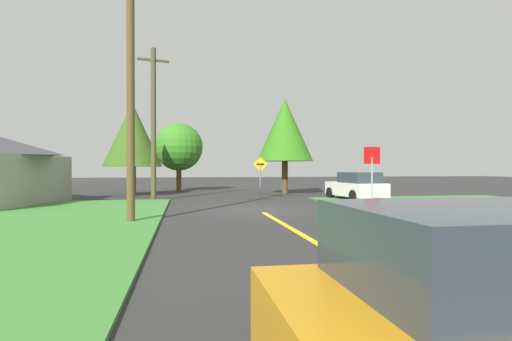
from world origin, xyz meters
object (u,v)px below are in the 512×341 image
(direction_sign, at_px, (260,173))
(oak_tree_right, at_px, (285,130))
(oak_tree_left, at_px, (179,147))
(pine_tree_center, at_px, (133,135))
(utility_pole_mid, at_px, (153,122))
(stop_sign, at_px, (372,165))
(car_on_crossroad, at_px, (356,186))
(utility_pole_near, at_px, (131,86))

(direction_sign, relative_size, oak_tree_right, 0.37)
(direction_sign, height_order, oak_tree_left, oak_tree_left)
(pine_tree_center, bearing_deg, direction_sign, -29.17)
(utility_pole_mid, xyz_separation_m, oak_tree_right, (8.79, 4.36, 0.06))
(utility_pole_mid, xyz_separation_m, direction_sign, (6.23, 0.13, -2.90))
(stop_sign, height_order, oak_tree_left, oak_tree_left)
(car_on_crossroad, xyz_separation_m, pine_tree_center, (-13.16, 6.49, 3.26))
(stop_sign, xyz_separation_m, oak_tree_right, (-1.27, 11.17, 2.54))
(direction_sign, distance_m, oak_tree_right, 5.76)
(stop_sign, relative_size, car_on_crossroad, 0.65)
(stop_sign, bearing_deg, car_on_crossroad, -106.27)
(car_on_crossroad, height_order, utility_pole_mid, utility_pole_mid)
(pine_tree_center, relative_size, oak_tree_right, 0.92)
(utility_pole_mid, height_order, direction_sign, utility_pole_mid)
(direction_sign, xyz_separation_m, pine_tree_center, (-7.94, 4.43, 2.50))
(utility_pole_near, relative_size, utility_pole_mid, 1.04)
(oak_tree_left, relative_size, pine_tree_center, 0.87)
(utility_pole_mid, relative_size, pine_tree_center, 1.39)
(utility_pole_near, bearing_deg, oak_tree_left, 85.89)
(oak_tree_left, bearing_deg, car_on_crossroad, -47.37)
(stop_sign, height_order, pine_tree_center, pine_tree_center)
(direction_sign, bearing_deg, oak_tree_left, 118.79)
(stop_sign, distance_m, utility_pole_near, 10.84)
(stop_sign, xyz_separation_m, direction_sign, (-3.83, 6.94, -0.42))
(stop_sign, relative_size, utility_pole_near, 0.31)
(utility_pole_mid, height_order, oak_tree_left, utility_pole_mid)
(direction_sign, xyz_separation_m, oak_tree_right, (2.56, 4.23, 2.96))
(car_on_crossroad, xyz_separation_m, oak_tree_left, (-10.15, 11.03, 2.70))
(utility_pole_near, bearing_deg, stop_sign, 15.76)
(car_on_crossroad, xyz_separation_m, utility_pole_mid, (-11.45, 1.92, 3.66))
(car_on_crossroad, bearing_deg, utility_pole_mid, 74.49)
(direction_sign, bearing_deg, utility_pole_near, -122.69)
(pine_tree_center, bearing_deg, oak_tree_right, -1.09)
(direction_sign, bearing_deg, utility_pole_mid, -178.77)
(pine_tree_center, xyz_separation_m, oak_tree_right, (10.50, -0.20, 0.47))
(stop_sign, height_order, oak_tree_right, oak_tree_right)
(utility_pole_mid, distance_m, oak_tree_right, 9.82)
(car_on_crossroad, bearing_deg, pine_tree_center, 57.77)
(direction_sign, relative_size, pine_tree_center, 0.41)
(oak_tree_left, bearing_deg, utility_pole_near, -94.11)
(utility_pole_mid, bearing_deg, utility_pole_near, -90.30)
(utility_pole_mid, xyz_separation_m, pine_tree_center, (-1.70, 4.56, -0.40))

